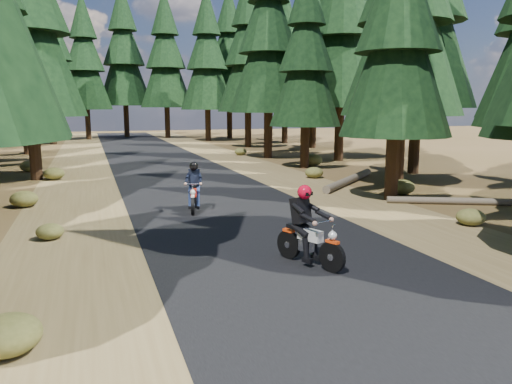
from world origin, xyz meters
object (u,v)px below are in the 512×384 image
at_px(log_near, 349,180).
at_px(log_far, 449,201).
at_px(rider_follow, 194,195).
at_px(rider_lead, 310,239).

bearing_deg(log_near, log_far, -124.12).
distance_m(log_far, rider_follow, 8.62).
bearing_deg(rider_lead, log_near, -145.77).
bearing_deg(rider_follow, log_far, -175.57).
relative_size(log_near, rider_follow, 3.27).
xyz_separation_m(log_far, rider_follow, (-8.46, 1.61, 0.41)).
relative_size(log_far, rider_follow, 2.28).
bearing_deg(log_far, log_near, 125.01).
bearing_deg(log_far, rider_follow, -165.77).
bearing_deg(log_far, rider_lead, -123.09).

